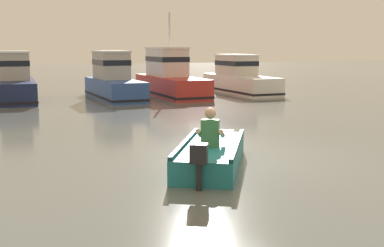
{
  "coord_description": "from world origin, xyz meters",
  "views": [
    {
      "loc": [
        -4.79,
        -9.11,
        2.32
      ],
      "look_at": [
        -0.42,
        1.53,
        0.55
      ],
      "focal_mm": 46.39,
      "sensor_mm": 36.0,
      "label": 1
    }
  ],
  "objects_px": {
    "moored_boat_navy": "(15,82)",
    "moored_boat_blue": "(113,81)",
    "rowboat_with_person": "(211,154)",
    "moored_boat_white": "(239,78)",
    "moored_boat_red": "(169,78)"
  },
  "relations": [
    {
      "from": "moored_boat_blue",
      "to": "moored_boat_red",
      "type": "height_order",
      "value": "moored_boat_red"
    },
    {
      "from": "moored_boat_red",
      "to": "moored_boat_white",
      "type": "distance_m",
      "value": 3.82
    },
    {
      "from": "moored_boat_navy",
      "to": "moored_boat_blue",
      "type": "relative_size",
      "value": 1.0
    },
    {
      "from": "moored_boat_blue",
      "to": "moored_boat_red",
      "type": "relative_size",
      "value": 0.85
    },
    {
      "from": "moored_boat_blue",
      "to": "rowboat_with_person",
      "type": "bearing_deg",
      "value": -95.45
    },
    {
      "from": "rowboat_with_person",
      "to": "moored_boat_navy",
      "type": "relative_size",
      "value": 0.64
    },
    {
      "from": "rowboat_with_person",
      "to": "moored_boat_blue",
      "type": "xyz_separation_m",
      "value": [
        1.3,
        13.65,
        0.55
      ]
    },
    {
      "from": "moored_boat_red",
      "to": "moored_boat_white",
      "type": "height_order",
      "value": "moored_boat_red"
    },
    {
      "from": "moored_boat_blue",
      "to": "moored_boat_white",
      "type": "relative_size",
      "value": 0.93
    },
    {
      "from": "rowboat_with_person",
      "to": "moored_boat_white",
      "type": "xyz_separation_m",
      "value": [
        8.0,
        14.04,
        0.48
      ]
    },
    {
      "from": "rowboat_with_person",
      "to": "moored_boat_white",
      "type": "bearing_deg",
      "value": 60.35
    },
    {
      "from": "moored_boat_navy",
      "to": "moored_boat_red",
      "type": "relative_size",
      "value": 0.85
    },
    {
      "from": "rowboat_with_person",
      "to": "moored_boat_white",
      "type": "distance_m",
      "value": 16.17
    },
    {
      "from": "moored_boat_navy",
      "to": "moored_boat_blue",
      "type": "height_order",
      "value": "moored_boat_blue"
    },
    {
      "from": "moored_boat_navy",
      "to": "moored_boat_red",
      "type": "distance_m",
      "value": 7.11
    }
  ]
}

